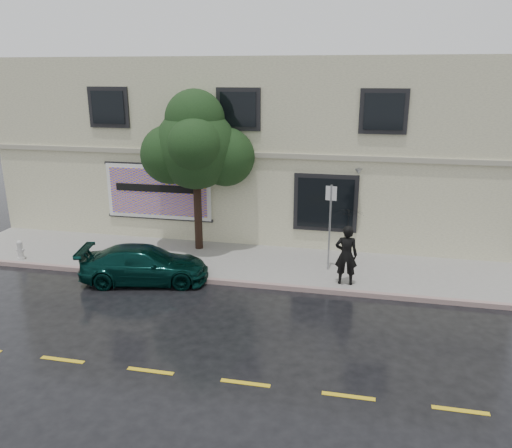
% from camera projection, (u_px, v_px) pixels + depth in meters
% --- Properties ---
extents(ground, '(90.00, 90.00, 0.00)m').
position_uv_depth(ground, '(199.00, 304.00, 14.51)').
color(ground, black).
rests_on(ground, ground).
extents(sidewalk, '(20.00, 3.50, 0.15)m').
position_uv_depth(sidewalk, '(228.00, 262.00, 17.53)').
color(sidewalk, '#9A9792').
rests_on(sidewalk, ground).
extents(curb, '(20.00, 0.18, 0.16)m').
position_uv_depth(curb, '(214.00, 281.00, 15.89)').
color(curb, gray).
rests_on(curb, ground).
extents(road_marking, '(19.00, 0.12, 0.01)m').
position_uv_depth(road_marking, '(150.00, 371.00, 11.23)').
color(road_marking, gold).
rests_on(road_marking, ground).
extents(building, '(20.00, 8.12, 7.00)m').
position_uv_depth(building, '(261.00, 142.00, 21.90)').
color(building, beige).
rests_on(building, ground).
extents(billboard, '(4.30, 0.16, 2.20)m').
position_uv_depth(billboard, '(158.00, 192.00, 19.15)').
color(billboard, white).
rests_on(billboard, ground).
extents(car, '(4.30, 2.58, 1.17)m').
position_uv_depth(car, '(145.00, 264.00, 15.90)').
color(car, black).
rests_on(car, ground).
extents(pedestrian, '(0.70, 0.47, 1.89)m').
position_uv_depth(pedestrian, '(346.00, 255.00, 15.25)').
color(pedestrian, black).
rests_on(pedestrian, sidewalk).
extents(umbrella, '(1.28, 1.28, 0.73)m').
position_uv_depth(umbrella, '(348.00, 214.00, 14.87)').
color(umbrella, black).
rests_on(umbrella, pedestrian).
extents(street_tree, '(2.91, 2.91, 5.20)m').
position_uv_depth(street_tree, '(196.00, 149.00, 17.58)').
color(street_tree, black).
rests_on(street_tree, sidewalk).
extents(fire_hydrant, '(0.28, 0.27, 0.69)m').
position_uv_depth(fire_hydrant, '(20.00, 250.00, 17.47)').
color(fire_hydrant, beige).
rests_on(fire_hydrant, sidewalk).
extents(sign_pole, '(0.35, 0.07, 2.88)m').
position_uv_depth(sign_pole, '(330.00, 220.00, 16.15)').
color(sign_pole, '#94969C').
rests_on(sign_pole, sidewalk).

